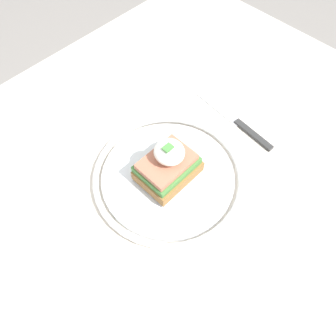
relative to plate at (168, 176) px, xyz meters
name	(u,v)px	position (x,y,z in m)	size (l,w,h in m)	color
ground_plane	(161,280)	(-0.02, 0.01, -0.74)	(6.00, 6.00, 0.00)	gray
dining_table	(155,209)	(-0.02, 0.01, -0.11)	(1.08, 0.81, 0.73)	beige
plate	(168,176)	(0.00, 0.00, 0.00)	(0.26, 0.26, 0.02)	silver
sandwich	(168,164)	(0.00, 0.00, 0.04)	(0.10, 0.08, 0.08)	olive
fork	(85,245)	(-0.18, 0.01, -0.01)	(0.05, 0.16, 0.00)	silver
knife	(239,124)	(0.18, -0.01, -0.01)	(0.03, 0.19, 0.01)	#2D2D2D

